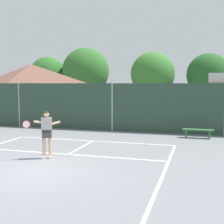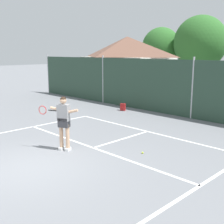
% 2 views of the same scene
% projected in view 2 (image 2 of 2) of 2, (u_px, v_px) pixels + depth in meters
% --- Properties ---
extents(ground_plane, '(120.00, 120.00, 0.00)m').
position_uv_depth(ground_plane, '(29.00, 167.00, 8.44)').
color(ground_plane, slate).
extents(court_markings, '(8.30, 11.10, 0.01)m').
position_uv_depth(court_markings, '(48.00, 161.00, 8.89)').
color(court_markings, white).
rests_on(court_markings, ground).
extents(chainlink_fence, '(26.09, 0.09, 3.06)m').
position_uv_depth(chainlink_fence, '(192.00, 90.00, 14.33)').
color(chainlink_fence, '#284233').
rests_on(chainlink_fence, ground).
extents(clubhouse_building, '(6.62, 4.54, 4.39)m').
position_uv_depth(clubhouse_building, '(127.00, 65.00, 21.94)').
color(clubhouse_building, silver).
rests_on(clubhouse_building, ground).
extents(tennis_player, '(1.28, 0.76, 1.85)m').
position_uv_depth(tennis_player, '(63.00, 119.00, 9.68)').
color(tennis_player, silver).
rests_on(tennis_player, ground).
extents(tennis_ball, '(0.07, 0.07, 0.07)m').
position_uv_depth(tennis_ball, '(143.00, 153.00, 9.57)').
color(tennis_ball, '#CCE033').
rests_on(tennis_ball, ground).
extents(backpack_red, '(0.33, 0.32, 0.46)m').
position_uv_depth(backpack_red, '(123.00, 107.00, 16.50)').
color(backpack_red, maroon).
rests_on(backpack_red, ground).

